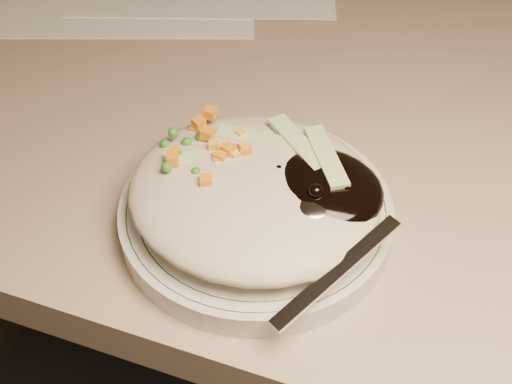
% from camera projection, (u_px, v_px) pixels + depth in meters
% --- Properties ---
extents(desk, '(1.40, 0.70, 0.74)m').
position_uv_depth(desk, '(407.00, 228.00, 0.83)').
color(desk, gray).
rests_on(desk, ground).
extents(plate, '(0.21, 0.21, 0.02)m').
position_uv_depth(plate, '(256.00, 215.00, 0.56)').
color(plate, silver).
rests_on(plate, desk).
extents(plate_rim, '(0.20, 0.20, 0.00)m').
position_uv_depth(plate_rim, '(256.00, 206.00, 0.55)').
color(plate_rim, '#144723').
rests_on(plate_rim, plate).
extents(meal, '(0.21, 0.19, 0.05)m').
position_uv_depth(meal, '(261.00, 189.00, 0.54)').
color(meal, '#B9AD96').
rests_on(meal, plate).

